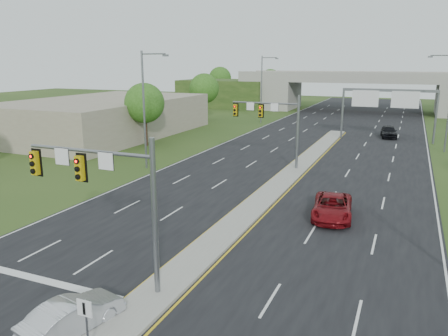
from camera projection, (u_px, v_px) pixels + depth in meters
name	position (u px, v px, depth m)	size (l,w,h in m)	color
ground	(158.00, 295.00, 19.18)	(240.00, 240.00, 0.00)	#264016
road	(317.00, 151.00, 50.48)	(24.00, 160.00, 0.02)	black
median	(291.00, 173.00, 39.73)	(2.00, 54.00, 0.16)	gray
lane_markings	(300.00, 161.00, 45.26)	(23.72, 160.00, 0.01)	gold
signal_mast_near	(108.00, 186.00, 18.87)	(6.62, 0.60, 7.00)	slate
signal_mast_far	(274.00, 119.00, 41.22)	(6.62, 0.60, 7.00)	slate
keep_right_sign	(86.00, 318.00, 14.78)	(0.60, 0.13, 2.20)	slate
sign_gantry	(387.00, 100.00, 55.57)	(11.58, 0.44, 6.67)	slate
overpass	(362.00, 94.00, 89.88)	(80.00, 14.00, 8.10)	gray
lightpole_l_mid	(146.00, 105.00, 40.69)	(2.85, 0.25, 11.00)	slate
lightpole_l_far	(263.00, 86.00, 71.99)	(2.85, 0.25, 11.00)	slate
tree_l_near	(144.00, 103.00, 52.40)	(4.80, 4.80, 7.60)	#382316
tree_l_mid	(204.00, 89.00, 76.20)	(5.20, 5.20, 8.12)	#382316
tree_back_a	(220.00, 78.00, 116.33)	(6.00, 6.00, 8.85)	#382316
tree_back_b	(270.00, 80.00, 111.08)	(5.60, 5.60, 8.32)	#382316
commercial_building	(105.00, 117.00, 61.31)	(18.00, 30.00, 5.00)	gray
car_silver	(73.00, 316.00, 16.40)	(1.41, 4.05, 1.33)	#B9BBC2
car_far_a	(332.00, 207.00, 28.53)	(2.44, 5.30, 1.47)	maroon
car_far_c	(389.00, 132.00, 59.08)	(1.92, 4.77, 1.63)	black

